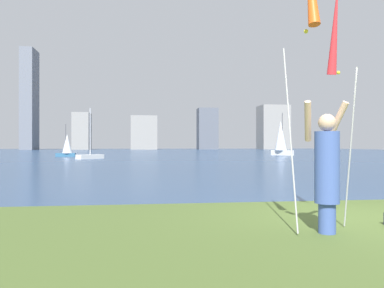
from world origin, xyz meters
name	(u,v)px	position (x,y,z in m)	size (l,w,h in m)	color
ground	(168,154)	(0.00, 50.95, -0.06)	(120.00, 138.00, 0.12)	#475B28
person	(327,168)	(-1.13, -1.02, 0.98)	(0.73, 0.54, 1.99)	#3F59A5
kite_flag_right	(335,31)	(-0.64, -0.34, 3.24)	(0.16, 0.89, 4.10)	#B2B2B7
sailboat_0	(67,146)	(-12.16, 38.90, 1.19)	(2.10, 1.05, 3.64)	#2D6084
sailboat_2	(281,138)	(13.28, 40.06, 2.17)	(2.27, 2.66, 5.24)	silver
sailboat_5	(90,156)	(-8.58, 30.72, 0.29)	(2.38, 2.68, 4.72)	silver
skyline_tower_0	(29,100)	(-32.67, 99.86, 13.02)	(3.19, 7.18, 26.04)	slate
skyline_tower_1	(82,131)	(-19.57, 100.86, 4.89)	(4.33, 6.29, 9.78)	gray
skyline_tower_2	(144,133)	(-3.09, 101.39, 4.57)	(7.04, 5.76, 9.14)	gray
skyline_tower_3	(207,129)	(14.53, 101.66, 5.73)	(5.42, 5.08, 11.46)	#565B66
skyline_tower_4	(273,127)	(33.80, 102.13, 6.25)	(7.95, 7.16, 12.50)	gray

